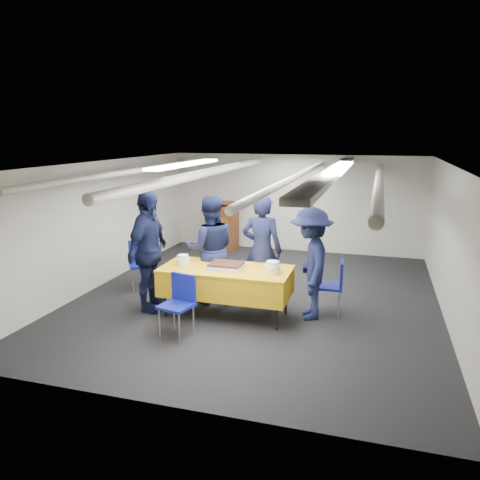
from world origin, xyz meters
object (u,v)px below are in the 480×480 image
podium (225,225)px  chair_left (140,259)px  chair_near (180,299)px  chair_right (334,281)px  sailor_d (311,263)px  sailor_a (262,250)px  sheet_cake (226,266)px  sailor_b (210,250)px  serving_table (226,281)px  sailor_c (148,251)px

podium → chair_left: podium is taller
chair_near → chair_right: 2.45m
chair_right → sailor_d: (-0.35, -0.25, 0.33)m
chair_near → sailor_a: sailor_a is taller
sheet_cake → sailor_b: (-0.47, 0.54, 0.09)m
sailor_b → chair_right: bearing=157.4°
chair_near → sailor_b: size_ratio=0.48×
sheet_cake → sailor_d: size_ratio=0.30×
sailor_b → sailor_d: sailor_b is taller
sheet_cake → sailor_d: 1.28m
sheet_cake → chair_right: (1.59, 0.57, -0.28)m
sheet_cake → podium: 4.23m
podium → chair_left: (-0.61, -3.12, -0.08)m
chair_near → chair_left: same height
sheet_cake → sailor_b: sailor_b is taller
sheet_cake → chair_near: bearing=-116.7°
sheet_cake → sailor_a: sailor_a is taller
chair_left → sailor_b: bearing=-12.9°
sailor_d → chair_near: bearing=-68.4°
serving_table → podium: 4.19m
serving_table → sailor_d: size_ratio=1.16×
chair_right → sailor_d: bearing=-144.1°
podium → sailor_a: 3.79m
sheet_cake → sailor_c: 1.28m
podium → sailor_d: sailor_d is taller
sailor_d → sheet_cake: bearing=-88.7°
chair_near → sailor_d: (1.66, 1.15, 0.33)m
chair_left → sailor_d: size_ratio=0.50×
sailor_a → sailor_b: (-0.86, -0.11, -0.02)m
sheet_cake → chair_near: size_ratio=0.61×
serving_table → sailor_c: sailor_c is taller
sheet_cake → sailor_d: (1.24, 0.32, 0.05)m
chair_near → sailor_c: bearing=138.7°
chair_right → sailor_d: sailor_d is taller
chair_left → sailor_d: 3.26m
chair_right → sailor_d: size_ratio=0.50×
podium → chair_right: podium is taller
chair_left → sailor_b: 1.57m
sheet_cake → podium: bearing=108.5°
chair_right → sailor_a: 1.26m
sheet_cake → serving_table: bearing=117.0°
sailor_a → serving_table: bearing=60.2°
serving_table → podium: bearing=108.4°
chair_near → sailor_c: sailor_c is taller
chair_near → sailor_b: sailor_b is taller
chair_near → chair_right: (2.01, 1.40, 0.00)m
sailor_c → chair_right: bearing=-77.1°
podium → chair_near: 4.92m
chair_left → sailor_a: sailor_a is taller
chair_left → sheet_cake: bearing=-24.4°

